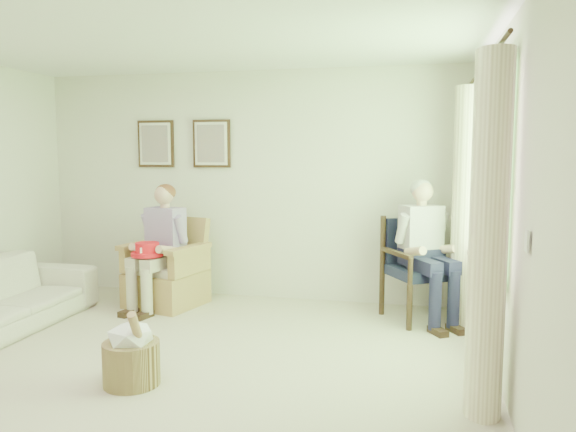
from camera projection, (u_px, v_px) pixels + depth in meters
The scene contains 15 objects.
floor at pixel (137, 392), 3.95m from camera, with size 5.50×5.50×0.00m, color beige.
back_wall at pixel (250, 185), 6.46m from camera, with size 5.00×0.04×2.60m, color silver.
right_wall at pixel (525, 219), 3.23m from camera, with size 0.04×5.50×2.60m, color silver.
ceiling at pixel (125, 10), 3.65m from camera, with size 5.00×5.50×0.02m, color white.
window at pixel (494, 165), 4.37m from camera, with size 0.13×2.50×1.63m.
curtain_left at pixel (488, 238), 3.50m from camera, with size 0.34×0.34×2.30m, color #FCEDC5.
curtain_right at pixel (464, 208), 5.40m from camera, with size 0.34×0.34×2.30m, color #FCEDC5.
framed_print_left at pixel (156, 144), 6.63m from camera, with size 0.45×0.05×0.55m.
framed_print_right at pixel (211, 144), 6.47m from camera, with size 0.45×0.05×0.55m.
wicker_armchair at pixel (167, 277), 6.20m from camera, with size 0.75×0.74×0.96m.
wood_armchair at pixel (422, 264), 5.71m from camera, with size 0.65×0.61×1.00m.
person_wicker at pixel (161, 239), 6.03m from camera, with size 0.40×0.63×1.31m.
person_dark at pixel (423, 241), 5.52m from camera, with size 0.40×0.63×1.38m.
red_hat at pixel (147, 250), 5.86m from camera, with size 0.34×0.34×0.14m.
hatbox at pixel (131, 353), 4.06m from camera, with size 0.50×0.50×0.60m.
Camera 1 is at (1.90, -3.44, 1.68)m, focal length 35.00 mm.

